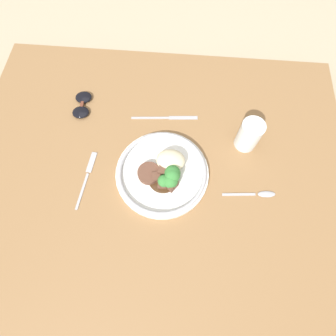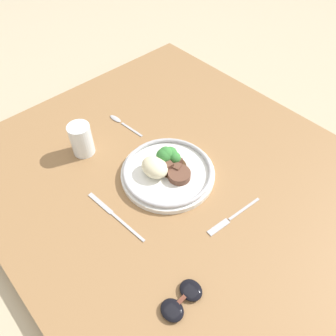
% 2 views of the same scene
% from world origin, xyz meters
% --- Properties ---
extents(ground_plane, '(8.00, 8.00, 0.00)m').
position_xyz_m(ground_plane, '(0.00, 0.00, 0.00)').
color(ground_plane, tan).
extents(dining_table, '(1.11, 0.96, 0.04)m').
position_xyz_m(dining_table, '(0.00, 0.00, 0.02)').
color(dining_table, olive).
rests_on(dining_table, ground).
extents(plate, '(0.26, 0.26, 0.07)m').
position_xyz_m(plate, '(0.03, 0.02, 0.06)').
color(plate, white).
rests_on(plate, dining_table).
extents(juice_glass, '(0.06, 0.06, 0.10)m').
position_xyz_m(juice_glass, '(0.26, 0.14, 0.08)').
color(juice_glass, '#F4AD19').
rests_on(juice_glass, dining_table).
extents(fork, '(0.03, 0.18, 0.00)m').
position_xyz_m(fork, '(-0.19, 0.00, 0.04)').
color(fork, '#ADADB2').
rests_on(fork, dining_table).
extents(knife, '(0.21, 0.03, 0.00)m').
position_xyz_m(knife, '(0.02, 0.21, 0.04)').
color(knife, '#ADADB2').
rests_on(knife, dining_table).
extents(spoon, '(0.15, 0.03, 0.01)m').
position_xyz_m(spoon, '(0.29, -0.02, 0.04)').
color(spoon, '#ADADB2').
rests_on(spoon, dining_table).
extents(sunglasses, '(0.06, 0.11, 0.02)m').
position_xyz_m(sunglasses, '(-0.25, 0.23, 0.05)').
color(sunglasses, black).
rests_on(sunglasses, dining_table).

